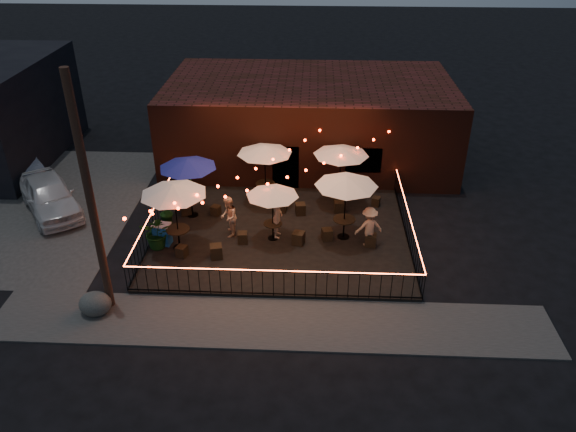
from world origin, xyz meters
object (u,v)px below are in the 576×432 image
Objects in this scene: utility_pole at (90,200)px; cafe_table_1 at (188,164)px; cafe_table_0 at (173,190)px; cafe_table_5 at (341,152)px; boulder at (95,304)px; cooler at (162,234)px; cafe_table_4 at (346,182)px; cafe_table_3 at (265,150)px; cafe_table_2 at (272,193)px.

cafe_table_1 is (1.60, 5.88, -1.48)m from utility_pole.
cafe_table_0 reaches higher than cafe_table_1.
cafe_table_5 is 11.50m from boulder.
cafe_table_1 reaches higher than cooler.
cafe_table_0 is at bearing -90.00° from cafe_table_1.
cooler is at bearing 76.07° from utility_pole.
cafe_table_1 is (0.00, 2.51, -0.11)m from cafe_table_0.
cafe_table_4 reaches higher than cafe_table_1.
cafe_table_4 reaches higher than cooler.
cafe_table_1 is 6.92m from boulder.
cafe_table_1 is at bearing -166.25° from cafe_table_5.
cafe_table_3 is at bearing 58.25° from utility_pole.
cafe_table_0 is 6.40m from cafe_table_4.
cafe_table_3 is at bearing 180.00° from cafe_table_5.
cafe_table_2 is 4.18m from cafe_table_5.
cooler is (0.90, 3.63, -3.41)m from utility_pole.
cafe_table_4 is at bearing -88.18° from cafe_table_5.
boulder is (-1.25, -4.04, -0.22)m from cooler.
cafe_table_4 is at bearing -12.79° from cafe_table_1.
cafe_table_4 is at bearing 30.47° from boulder.
cafe_table_5 is (-0.09, 2.95, -0.05)m from cafe_table_4.
cafe_table_5 is at bearing 43.45° from utility_pole.
cafe_table_1 is 2.69× the size of boulder.
boulder is (-1.95, -3.77, -2.25)m from cafe_table_0.
cafe_table_0 is 7.41m from cafe_table_5.
utility_pole is 5.06m from cooler.
cafe_table_0 is 1.10× the size of cafe_table_5.
utility_pole is 8.22× the size of boulder.
cafe_table_1 is at bearing 80.71° from cooler.
cafe_table_2 is 0.77× the size of cafe_table_3.
cafe_table_3 is (2.98, 1.52, 0.01)m from cafe_table_1.
cafe_table_1 is 0.98× the size of cafe_table_4.
cafe_table_0 is 3.66m from cafe_table_2.
cafe_table_2 is at bearing 15.81° from cooler.
cafe_table_2 is at bearing 40.13° from boulder.
cafe_table_2 is at bearing -130.05° from cafe_table_5.
cafe_table_4 is 2.95m from cafe_table_5.
cafe_table_4 is at bearing 4.91° from cafe_table_2.
utility_pole is 3.02× the size of cafe_table_5.
boulder is (-5.48, -4.62, -1.81)m from cafe_table_2.
cafe_table_0 is 2.17m from cooler.
cafe_table_5 reaches higher than cooler.
cafe_table_0 is 1.31× the size of cafe_table_2.
boulder is (-8.25, -4.86, -2.20)m from cafe_table_4.
boulder is at bearing -117.31° from cafe_table_0.
utility_pole is at bearing 49.44° from boulder.
cafe_table_2 is 4.56m from cooler.
cafe_table_1 is 0.99× the size of cafe_table_5.
cooler is (-7.00, -0.82, -1.99)m from cafe_table_4.
cafe_table_2 is (5.13, 4.21, -1.81)m from utility_pole.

